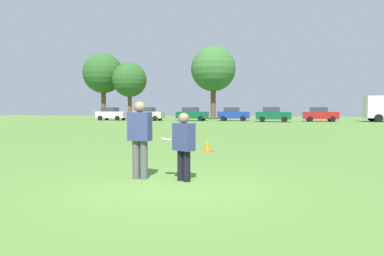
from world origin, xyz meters
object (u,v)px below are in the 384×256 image
parked_car_far_right (320,114)px  parked_car_mid_right (233,114)px  parked_car_mid_left (148,114)px  parked_car_near_right (273,114)px  player_thrower (140,135)px  player_defender (184,143)px  traffic_cone (207,145)px  frisbee (167,139)px  parked_car_near_left (111,114)px  parked_car_center (192,114)px

parked_car_far_right → parked_car_mid_right: bearing=-178.7°
parked_car_mid_left → parked_car_near_right: bearing=-1.4°
player_thrower → player_defender: 0.99m
traffic_cone → parked_car_far_right: parked_car_far_right is taller
frisbee → parked_car_near_right: 35.46m
parked_car_far_right → player_thrower: bearing=-101.0°
frisbee → parked_car_near_right: (1.18, 35.44, 0.06)m
player_thrower → parked_car_mid_right: size_ratio=0.39×
parked_car_near_right → parked_car_far_right: size_ratio=1.00×
parked_car_near_left → parked_car_center: size_ratio=1.00×
frisbee → parked_car_center: parked_car_center is taller
player_defender → parked_car_center: parked_car_center is taller
parked_car_mid_right → player_thrower: bearing=-84.7°
player_thrower → frisbee: 0.60m
player_defender → parked_car_center: size_ratio=0.34×
player_thrower → parked_car_far_right: (7.48, 38.53, -0.02)m
parked_car_mid_left → traffic_cone: bearing=-63.7°
parked_car_mid_left → parked_car_far_right: (22.40, 2.53, 0.00)m
player_defender → traffic_cone: bearing=96.9°
parked_car_center → parked_car_far_right: size_ratio=1.00×
parked_car_near_left → parked_car_mid_left: bearing=0.2°
player_thrower → parked_car_center: 37.88m
frisbee → player_thrower: bearing=-163.4°
player_defender → traffic_cone: player_defender is taller
frisbee → parked_car_near_left: 41.54m
frisbee → parked_car_near_left: (-21.04, 35.81, 0.06)m
player_defender → frisbee: (-0.42, 0.13, 0.07)m
frisbee → parked_car_mid_left: parked_car_mid_left is taller
player_defender → parked_car_mid_right: bearing=96.7°
parked_car_near_right → parked_car_center: bearing=173.5°
player_defender → parked_car_center: bearing=105.0°
player_defender → frisbee: size_ratio=5.22×
parked_car_near_left → parked_car_mid_right: same height
player_defender → parked_car_mid_right: (-4.51, 38.24, 0.12)m
traffic_cone → parked_car_mid_left: 34.61m
parked_car_near_right → parked_car_far_right: bearing=27.1°
traffic_cone → player_thrower: bearing=-94.5°
parked_car_center → parked_car_near_right: (10.64, -1.21, 0.00)m
player_defender → traffic_cone: (-0.60, 4.92, -0.57)m
frisbee → parked_car_mid_left: bearing=113.4°
parked_car_near_left → parked_car_near_right: 22.23m
player_defender → parked_car_near_right: parked_car_near_right is taller
parked_car_mid_left → parked_car_near_right: 16.67m
traffic_cone → parked_car_near_left: parked_car_near_left is taller
parked_car_far_right → parked_car_near_right: bearing=-152.9°
parked_car_mid_left → parked_car_mid_right: 11.62m
parked_car_mid_right → parked_car_far_right: size_ratio=1.00×
player_defender → parked_car_near_left: 41.86m
frisbee → parked_car_mid_right: bearing=96.1°
parked_car_near_left → parked_car_near_right: same height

